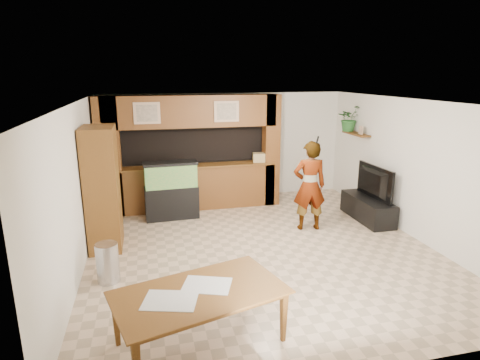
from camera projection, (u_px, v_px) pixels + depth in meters
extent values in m
plane|color=tan|center=(261.00, 248.00, 7.25)|extent=(6.50, 6.50, 0.00)
plane|color=white|center=(263.00, 102.00, 6.58)|extent=(6.50, 6.50, 0.00)
plane|color=silver|center=(225.00, 146.00, 9.97)|extent=(6.00, 0.00, 6.00)
plane|color=silver|center=(77.00, 190.00, 6.24)|extent=(0.00, 6.50, 6.50)
plane|color=silver|center=(414.00, 169.00, 7.58)|extent=(0.00, 6.50, 6.50)
cube|color=brown|center=(194.00, 188.00, 9.22)|extent=(3.80, 0.35, 1.00)
cube|color=brown|center=(193.00, 166.00, 9.09)|extent=(3.80, 0.43, 0.04)
cube|color=brown|center=(191.00, 111.00, 8.77)|extent=(3.80, 0.35, 0.70)
cube|color=brown|center=(109.00, 158.00, 8.61)|extent=(0.50, 0.35, 2.60)
cube|color=brown|center=(271.00, 150.00, 9.43)|extent=(0.35, 0.35, 2.60)
cube|color=black|center=(190.00, 143.00, 9.49)|extent=(4.20, 0.45, 0.85)
cube|color=tan|center=(147.00, 113.00, 8.38)|extent=(0.55, 0.03, 0.45)
cube|color=tan|center=(147.00, 113.00, 8.36)|extent=(0.43, 0.01, 0.35)
cube|color=tan|center=(226.00, 111.00, 8.76)|extent=(0.55, 0.03, 0.45)
cube|color=tan|center=(227.00, 112.00, 8.74)|extent=(0.43, 0.01, 0.35)
cylinder|color=black|center=(84.00, 141.00, 7.04)|extent=(0.04, 0.25, 0.25)
cylinder|color=white|center=(85.00, 141.00, 7.04)|extent=(0.01, 0.21, 0.21)
cube|color=brown|center=(356.00, 134.00, 9.28)|extent=(0.25, 0.90, 0.04)
cube|color=brown|center=(102.00, 189.00, 7.05)|extent=(0.55, 0.89, 2.18)
cylinder|color=#B2B2B7|center=(108.00, 263.00, 6.00)|extent=(0.33, 0.33, 0.61)
cube|color=black|center=(172.00, 202.00, 8.67)|extent=(1.13, 0.42, 0.71)
cube|color=#327D3E|center=(171.00, 176.00, 8.52)|extent=(1.08, 0.39, 0.49)
cube|color=black|center=(170.00, 163.00, 8.45)|extent=(1.13, 0.42, 0.06)
cube|color=black|center=(368.00, 209.00, 8.61)|extent=(0.53, 1.45, 0.48)
imported|color=black|center=(370.00, 182.00, 8.46)|extent=(0.21, 1.21, 0.69)
cube|color=tan|center=(361.00, 130.00, 9.07)|extent=(0.03, 0.14, 0.19)
imported|color=#265F26|center=(349.00, 118.00, 9.50)|extent=(0.69, 0.65, 0.61)
imported|color=#927E50|center=(309.00, 186.00, 7.93)|extent=(0.71, 0.52, 1.80)
cylinder|color=black|center=(317.00, 140.00, 7.55)|extent=(0.03, 0.10, 0.15)
imported|color=brown|center=(202.00, 319.00, 4.58)|extent=(2.13, 1.54, 0.67)
cube|color=silver|center=(170.00, 301.00, 4.33)|extent=(0.67, 0.56, 0.01)
cube|color=silver|center=(207.00, 285.00, 4.65)|extent=(0.65, 0.56, 0.01)
cube|color=tan|center=(260.00, 157.00, 9.41)|extent=(0.34, 0.26, 0.21)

